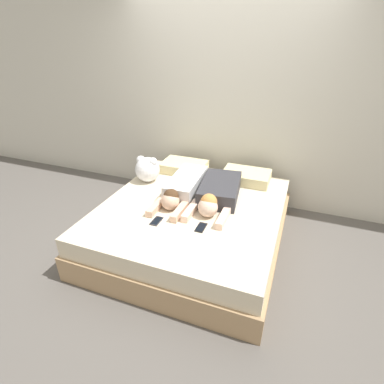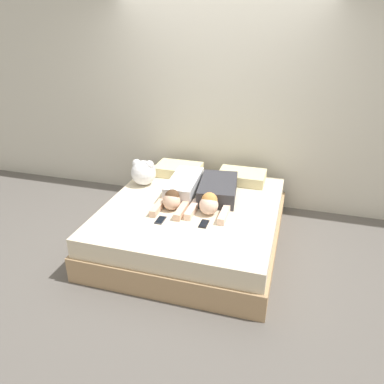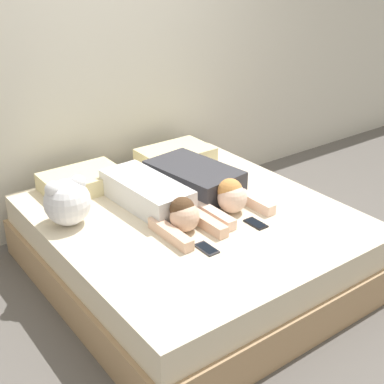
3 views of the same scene
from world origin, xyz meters
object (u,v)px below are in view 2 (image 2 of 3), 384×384
(cell_phone_left, at_px, (160,220))
(cell_phone_right, at_px, (204,224))
(bed, at_px, (192,224))
(person_left, at_px, (181,189))
(plush_toy, at_px, (143,172))
(pillow_head_left, at_px, (179,169))
(pillow_head_right, at_px, (242,177))
(person_right, at_px, (216,193))

(cell_phone_left, distance_m, cell_phone_right, 0.43)
(bed, bearing_deg, cell_phone_right, -57.84)
(person_left, relative_size, plush_toy, 3.32)
(plush_toy, bearing_deg, cell_phone_right, -37.35)
(pillow_head_left, relative_size, pillow_head_right, 1.00)
(bed, bearing_deg, pillow_head_left, 117.95)
(cell_phone_right, bearing_deg, person_left, 127.58)
(bed, distance_m, person_left, 0.40)
(bed, distance_m, cell_phone_left, 0.52)
(cell_phone_right, bearing_deg, plush_toy, 142.65)
(pillow_head_right, height_order, cell_phone_left, pillow_head_right)
(person_right, distance_m, cell_phone_right, 0.54)
(person_right, height_order, cell_phone_left, person_right)
(bed, relative_size, plush_toy, 6.59)
(person_left, distance_m, cell_phone_left, 0.58)
(person_left, bearing_deg, bed, -42.52)
(person_right, bearing_deg, person_left, -178.24)
(plush_toy, bearing_deg, pillow_head_right, 20.56)
(bed, relative_size, person_left, 1.98)
(bed, height_order, cell_phone_left, cell_phone_left)
(cell_phone_right, distance_m, plush_toy, 1.18)
(pillow_head_left, xyz_separation_m, person_right, (0.62, -0.59, 0.03))
(pillow_head_right, height_order, cell_phone_right, pillow_head_right)
(bed, bearing_deg, plush_toy, 153.69)
(bed, relative_size, cell_phone_left, 13.13)
(bed, distance_m, pillow_head_left, 0.91)
(pillow_head_left, height_order, plush_toy, plush_toy)
(cell_phone_left, distance_m, plush_toy, 0.92)
(bed, xyz_separation_m, person_left, (-0.17, 0.16, 0.32))
(pillow_head_left, height_order, cell_phone_right, pillow_head_left)
(pillow_head_left, relative_size, person_right, 0.57)
(cell_phone_left, bearing_deg, person_left, 87.06)
(person_left, xyz_separation_m, cell_phone_right, (0.40, -0.52, -0.08))
(pillow_head_left, xyz_separation_m, cell_phone_right, (0.63, -1.13, -0.06))
(bed, height_order, pillow_head_left, pillow_head_left)
(bed, height_order, person_right, person_right)
(pillow_head_left, bearing_deg, person_right, -43.45)
(person_left, xyz_separation_m, person_right, (0.39, 0.01, 0.00))
(cell_phone_left, bearing_deg, pillow_head_left, 99.71)
(pillow_head_left, height_order, person_left, person_left)
(pillow_head_right, bearing_deg, plush_toy, -159.44)
(person_right, bearing_deg, bed, -142.02)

